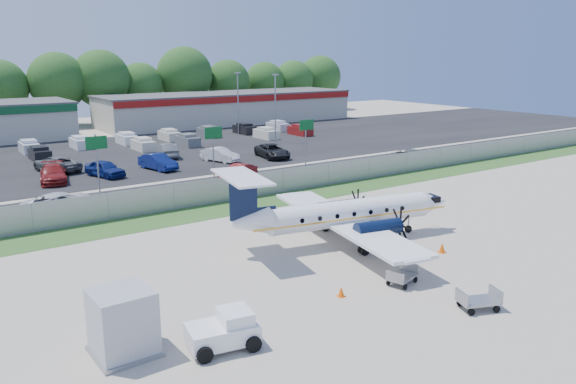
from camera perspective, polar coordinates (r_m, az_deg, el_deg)
ground at (r=34.67m, az=5.66°, el=-5.63°), size 170.00×170.00×0.00m
grass_verge at (r=44.08m, az=-4.43°, el=-1.38°), size 170.00×4.00×0.02m
access_road at (r=50.08m, az=-8.47°, el=0.35°), size 170.00×8.00×0.02m
parking_lot at (r=69.22m, az=-16.22°, el=3.64°), size 170.00×32.00×0.02m
perimeter_fence at (r=45.52m, az=-5.72°, el=0.37°), size 120.00×0.06×1.99m
building_east at (r=99.28m, az=-6.06°, el=8.52°), size 44.40×12.40×5.24m
sign_left at (r=50.20m, az=-18.85°, el=3.99°), size 1.80×0.26×5.00m
sign_mid at (r=54.16m, az=-7.59°, el=5.26°), size 1.80×0.26×5.00m
sign_right at (r=59.90m, az=1.86°, el=6.18°), size 1.80×0.26×5.00m
light_pole_ne at (r=75.47m, az=-1.30°, el=8.97°), size 0.90×0.35×9.09m
light_pole_se at (r=83.98m, az=-5.10°, el=9.40°), size 0.90×0.35×9.09m
tree_line at (r=101.78m, az=-22.42°, el=6.21°), size 112.00×6.00×14.00m
aircraft at (r=35.16m, az=5.78°, el=-2.17°), size 15.83×15.52×4.83m
pushback_tug at (r=23.31m, az=-6.38°, el=-13.77°), size 3.02×2.40×1.50m
baggage_cart_near at (r=29.70m, az=11.52°, el=-8.37°), size 1.93×1.49×0.89m
baggage_cart_far at (r=27.79m, az=18.79°, el=-10.37°), size 2.10×1.69×0.96m
service_container at (r=23.36m, az=-16.43°, el=-12.79°), size 2.44×2.44×2.65m
cone_nose at (r=34.82m, az=15.38°, el=-5.49°), size 0.42×0.42×0.60m
cone_port_wing at (r=27.86m, az=5.42°, el=-10.05°), size 0.36×0.36×0.52m
cone_starboard_wing at (r=42.34m, az=-3.83°, el=-1.69°), size 0.34×0.34×0.48m
road_car_west at (r=44.83m, az=-21.69°, el=-2.08°), size 6.44×4.10×1.65m
road_car_mid at (r=53.30m, az=-5.06°, el=1.25°), size 4.64×3.22×1.45m
road_car_east at (r=63.05m, az=12.46°, el=2.92°), size 5.64×2.65×1.56m
parked_car_a at (r=56.43m, az=-22.67°, el=0.93°), size 3.34×5.91×1.62m
parked_car_b at (r=57.22m, az=-18.05°, el=1.48°), size 3.24×5.07×1.61m
parked_car_c at (r=59.37m, az=-13.03°, el=2.23°), size 2.76×5.22×1.64m
parked_car_d at (r=62.71m, az=-6.88°, el=3.08°), size 3.13×4.96×1.54m
parked_car_e at (r=64.62m, az=-1.59°, el=3.49°), size 3.56×6.04×1.58m
parked_car_f at (r=61.51m, az=-22.38°, el=1.93°), size 4.20×6.39×1.63m
parked_car_g at (r=66.39m, az=-12.14°, el=3.46°), size 2.66×5.25×1.65m
far_parking_rows at (r=73.93m, az=-17.47°, el=4.16°), size 56.00×10.00×1.60m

